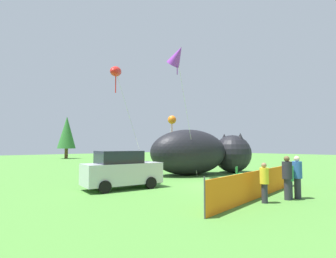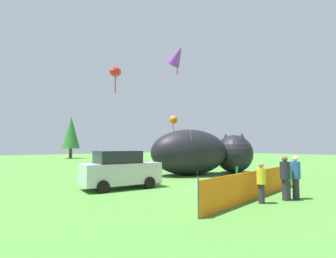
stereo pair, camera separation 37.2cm
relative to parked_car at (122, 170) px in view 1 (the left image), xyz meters
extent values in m
plane|color=#477F33|center=(4.36, -3.19, -0.97)|extent=(120.00, 120.00, 0.00)
cube|color=#B7BCC1|center=(0.04, -0.01, -0.18)|extent=(4.26, 2.31, 1.07)
cube|color=#1E232D|center=(-0.15, 0.03, 0.68)|extent=(2.44, 1.87, 0.64)
cylinder|color=black|center=(1.41, 0.58, -0.67)|extent=(0.63, 0.33, 0.60)
cylinder|color=black|center=(1.14, -1.02, -0.67)|extent=(0.63, 0.33, 0.60)
cylinder|color=black|center=(-1.05, 1.00, -0.67)|extent=(0.63, 0.33, 0.60)
cylinder|color=black|center=(-1.33, -0.59, -0.67)|extent=(0.63, 0.33, 0.60)
cube|color=#267F33|center=(7.17, -2.69, -0.49)|extent=(0.59, 0.59, 0.03)
cube|color=#267F33|center=(7.10, -2.48, -0.28)|extent=(0.44, 0.17, 0.42)
cylinder|color=#A5A5AD|center=(7.43, -2.82, -0.73)|extent=(0.02, 0.02, 0.48)
cylinder|color=#A5A5AD|center=(7.04, -2.94, -0.73)|extent=(0.02, 0.02, 0.48)
cylinder|color=#A5A5AD|center=(7.30, -2.44, -0.73)|extent=(0.02, 0.02, 0.48)
cylinder|color=#A5A5AD|center=(6.92, -2.56, -0.73)|extent=(0.02, 0.02, 0.48)
ellipsoid|color=black|center=(7.30, 1.78, 0.77)|extent=(7.09, 5.21, 3.48)
ellipsoid|color=white|center=(7.30, 1.78, -0.01)|extent=(4.65, 3.70, 1.56)
sphere|color=black|center=(11.32, 0.52, 0.60)|extent=(3.13, 3.13, 3.13)
cone|color=black|center=(11.32, 1.31, 1.85)|extent=(0.88, 0.88, 0.94)
cone|color=black|center=(11.32, -0.26, 1.85)|extent=(0.88, 0.88, 0.94)
cube|color=orange|center=(3.18, -6.08, -0.38)|extent=(8.97, 0.95, 1.17)
cylinder|color=#4C4C51|center=(-1.30, -6.54, -0.33)|extent=(0.05, 0.05, 1.29)
cylinder|color=#4C4C51|center=(7.66, -5.63, -0.33)|extent=(0.05, 0.05, 1.29)
cylinder|color=#2D2D38|center=(3.42, -7.16, -0.54)|extent=(0.27, 0.27, 0.86)
cylinder|color=#26262D|center=(3.42, -7.16, 0.25)|extent=(0.40, 0.40, 0.72)
sphere|color=brown|center=(3.42, -7.16, 0.73)|extent=(0.23, 0.23, 0.23)
cylinder|color=#2D2D38|center=(4.00, -7.34, -0.54)|extent=(0.27, 0.27, 0.86)
cylinder|color=#2D59A5|center=(4.00, -7.34, 0.25)|extent=(0.39, 0.39, 0.71)
sphere|color=beige|center=(4.00, -7.34, 0.72)|extent=(0.23, 0.23, 0.23)
cylinder|color=#2D2D38|center=(2.15, -6.78, -0.60)|extent=(0.23, 0.23, 0.75)
cylinder|color=yellow|center=(2.15, -6.78, 0.09)|extent=(0.34, 0.34, 0.62)
sphere|color=#8C6647|center=(2.15, -6.78, 0.50)|extent=(0.20, 0.20, 0.20)
cylinder|color=#2D2D38|center=(3.60, -7.16, -0.59)|extent=(0.24, 0.24, 0.77)
cylinder|color=#338C4C|center=(3.60, -7.16, 0.12)|extent=(0.35, 0.35, 0.64)
sphere|color=tan|center=(3.60, -7.16, 0.54)|extent=(0.21, 0.21, 0.21)
cylinder|color=silver|center=(1.13, 0.64, 2.38)|extent=(1.02, 2.13, 6.71)
ellipsoid|color=red|center=(0.63, 1.69, 5.74)|extent=(1.82, 1.74, 1.18)
cylinder|color=red|center=(0.63, 1.69, 5.04)|extent=(0.06, 0.06, 1.20)
cylinder|color=silver|center=(8.14, 4.97, 1.30)|extent=(0.74, 0.23, 4.55)
sphere|color=orange|center=(8.49, 4.87, 3.57)|extent=(0.76, 0.76, 0.76)
cylinder|color=orange|center=(8.49, 4.87, 2.87)|extent=(0.06, 0.06, 1.20)
cylinder|color=silver|center=(5.83, 0.60, 3.20)|extent=(2.30, 0.23, 8.35)
cone|color=purple|center=(4.70, 0.50, 7.37)|extent=(0.98, 1.58, 1.62)
cylinder|color=purple|center=(4.70, 0.50, 6.67)|extent=(0.06, 0.06, 1.20)
cylinder|color=brown|center=(10.78, 33.32, -0.10)|extent=(0.56, 0.56, 1.74)
cone|color=#2D6B2D|center=(10.78, 33.32, 3.55)|extent=(3.06, 3.06, 5.57)
camera|label=1|loc=(-7.78, -11.70, 1.29)|focal=28.00mm
camera|label=2|loc=(-7.50, -11.95, 1.29)|focal=28.00mm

